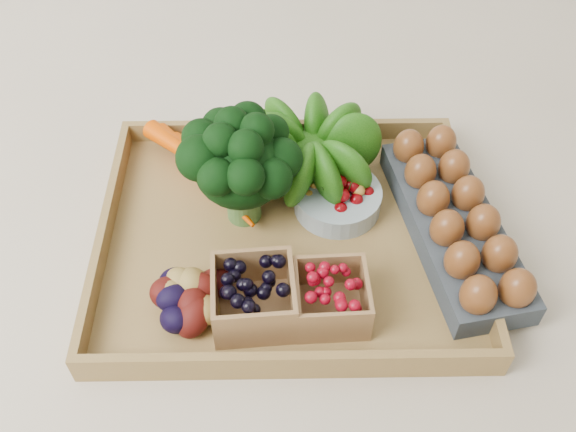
{
  "coord_description": "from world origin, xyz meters",
  "views": [
    {
      "loc": [
        -0.01,
        -0.61,
        0.75
      ],
      "look_at": [
        0.0,
        0.0,
        0.06
      ],
      "focal_mm": 40.0,
      "sensor_mm": 36.0,
      "label": 1
    }
  ],
  "objects_px": {
    "tray": "(288,239)",
    "broccoli": "(242,184)",
    "cherry_bowl": "(337,199)",
    "egg_carton": "(453,227)"
  },
  "relations": [
    {
      "from": "tray",
      "to": "egg_carton",
      "type": "bearing_deg",
      "value": -0.56
    },
    {
      "from": "tray",
      "to": "broccoli",
      "type": "bearing_deg",
      "value": 146.65
    },
    {
      "from": "broccoli",
      "to": "egg_carton",
      "type": "relative_size",
      "value": 0.51
    },
    {
      "from": "tray",
      "to": "cherry_bowl",
      "type": "xyz_separation_m",
      "value": [
        0.08,
        0.06,
        0.03
      ]
    },
    {
      "from": "egg_carton",
      "to": "cherry_bowl",
      "type": "bearing_deg",
      "value": 149.94
    },
    {
      "from": "cherry_bowl",
      "to": "egg_carton",
      "type": "bearing_deg",
      "value": -19.83
    },
    {
      "from": "egg_carton",
      "to": "broccoli",
      "type": "bearing_deg",
      "value": 161.32
    },
    {
      "from": "tray",
      "to": "broccoli",
      "type": "distance_m",
      "value": 0.11
    },
    {
      "from": "cherry_bowl",
      "to": "broccoli",
      "type": "bearing_deg",
      "value": -174.41
    },
    {
      "from": "cherry_bowl",
      "to": "egg_carton",
      "type": "xyz_separation_m",
      "value": [
        0.17,
        -0.06,
        0.0
      ]
    }
  ]
}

